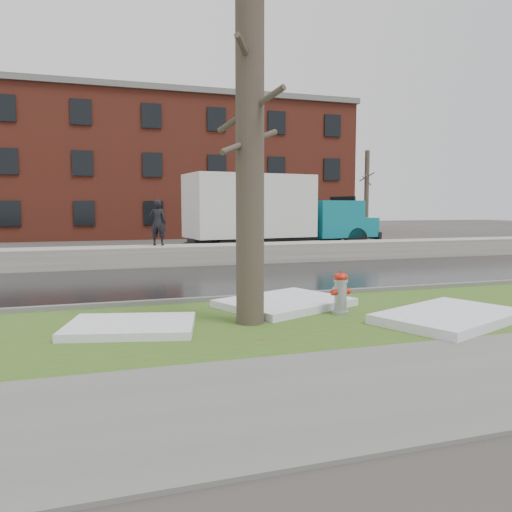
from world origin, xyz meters
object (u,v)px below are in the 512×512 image
object	(u,v)px
tree	(250,146)
worker	(158,223)
box_truck	(272,212)
fire_hydrant	(340,291)

from	to	relation	value
tree	worker	distance (m)	10.50
box_truck	worker	xyz separation A→B (m)	(-5.81, -3.41, -0.35)
fire_hydrant	worker	bearing A→B (deg)	94.66
box_truck	worker	bearing A→B (deg)	-156.73
fire_hydrant	box_truck	world-z (taller)	box_truck
worker	tree	bearing A→B (deg)	114.99
tree	box_truck	bearing A→B (deg)	68.84
tree	box_truck	world-z (taller)	tree
fire_hydrant	box_truck	bearing A→B (deg)	67.17
fire_hydrant	tree	size ratio (longest dim) A/B	0.14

